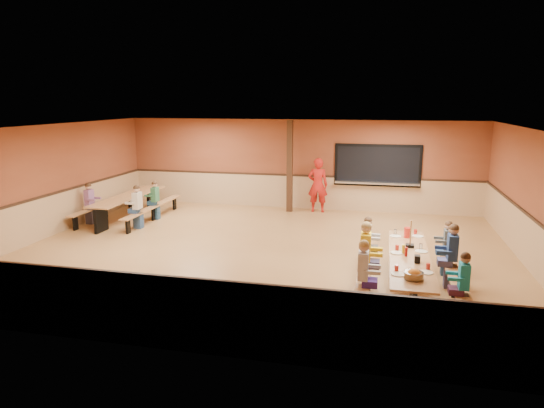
# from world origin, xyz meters

# --- Properties ---
(ground) EXTENTS (12.00, 12.00, 0.00)m
(ground) POSITION_xyz_m (0.00, 0.00, 0.00)
(ground) COLOR olive
(ground) RESTS_ON ground
(room_envelope) EXTENTS (12.04, 10.04, 3.02)m
(room_envelope) POSITION_xyz_m (0.00, 0.00, 0.69)
(room_envelope) COLOR brown
(room_envelope) RESTS_ON ground
(kitchen_pass_through) EXTENTS (2.78, 0.28, 1.38)m
(kitchen_pass_through) POSITION_xyz_m (2.60, 4.96, 1.49)
(kitchen_pass_through) COLOR black
(kitchen_pass_through) RESTS_ON ground
(structural_post) EXTENTS (0.18, 0.18, 3.00)m
(structural_post) POSITION_xyz_m (-0.20, 4.40, 1.50)
(structural_post) COLOR #311C10
(structural_post) RESTS_ON ground
(cafeteria_table_main) EXTENTS (1.91, 3.70, 0.74)m
(cafeteria_table_main) POSITION_xyz_m (3.34, -1.93, 0.53)
(cafeteria_table_main) COLOR #A46F41
(cafeteria_table_main) RESTS_ON ground
(cafeteria_table_second) EXTENTS (1.91, 3.70, 0.74)m
(cafeteria_table_second) POSITION_xyz_m (-4.87, 2.25, 0.53)
(cafeteria_table_second) COLOR #A46F41
(cafeteria_table_second) RESTS_ON ground
(seated_child_white_left) EXTENTS (0.39, 0.32, 1.25)m
(seated_child_white_left) POSITION_xyz_m (2.51, -2.91, 0.63)
(seated_child_white_left) COLOR silver
(seated_child_white_left) RESTS_ON ground
(seated_adult_yellow) EXTENTS (0.43, 0.35, 1.33)m
(seated_adult_yellow) POSITION_xyz_m (2.51, -1.90, 0.66)
(seated_adult_yellow) COLOR yellow
(seated_adult_yellow) RESTS_ON ground
(seated_child_grey_left) EXTENTS (0.35, 0.29, 1.17)m
(seated_child_grey_left) POSITION_xyz_m (2.51, -0.83, 0.59)
(seated_child_grey_left) COLOR silver
(seated_child_grey_left) RESTS_ON ground
(seated_child_teal_right) EXTENTS (0.35, 0.28, 1.17)m
(seated_child_teal_right) POSITION_xyz_m (4.16, -2.95, 0.58)
(seated_child_teal_right) COLOR teal
(seated_child_teal_right) RESTS_ON ground
(seated_child_navy_right) EXTENTS (0.40, 0.33, 1.27)m
(seated_child_navy_right) POSITION_xyz_m (4.16, -1.47, 0.64)
(seated_child_navy_right) COLOR navy
(seated_child_navy_right) RESTS_ON ground
(seated_child_char_right) EXTENTS (0.34, 0.28, 1.15)m
(seated_child_char_right) POSITION_xyz_m (4.16, -0.75, 0.58)
(seated_child_char_right) COLOR #444A4C
(seated_child_char_right) RESTS_ON ground
(seated_child_purple_sec) EXTENTS (0.37, 0.30, 1.21)m
(seated_child_purple_sec) POSITION_xyz_m (-5.69, 1.45, 0.61)
(seated_child_purple_sec) COLOR #8B5684
(seated_child_purple_sec) RESTS_ON ground
(seated_child_green_sec) EXTENTS (0.35, 0.29, 1.18)m
(seated_child_green_sec) POSITION_xyz_m (-4.04, 2.41, 0.59)
(seated_child_green_sec) COLOR #2F6743
(seated_child_green_sec) RESTS_ON ground
(seated_child_tan_sec) EXTENTS (0.38, 0.31, 1.24)m
(seated_child_tan_sec) POSITION_xyz_m (-4.04, 1.30, 0.62)
(seated_child_tan_sec) COLOR #C0B39E
(seated_child_tan_sec) RESTS_ON ground
(standing_woman) EXTENTS (0.68, 0.47, 1.79)m
(standing_woman) POSITION_xyz_m (0.71, 4.55, 0.90)
(standing_woman) COLOR #B51A14
(standing_woman) RESTS_ON ground
(punch_pitcher) EXTENTS (0.16, 0.16, 0.22)m
(punch_pitcher) POSITION_xyz_m (3.35, -0.65, 0.85)
(punch_pitcher) COLOR red
(punch_pitcher) RESTS_ON cafeteria_table_main
(chip_bowl) EXTENTS (0.32, 0.32, 0.15)m
(chip_bowl) POSITION_xyz_m (3.35, -3.18, 0.81)
(chip_bowl) COLOR #F7A227
(chip_bowl) RESTS_ON cafeteria_table_main
(napkin_dispenser) EXTENTS (0.10, 0.14, 0.13)m
(napkin_dispenser) POSITION_xyz_m (3.45, -2.29, 0.80)
(napkin_dispenser) COLOR black
(napkin_dispenser) RESTS_ON cafeteria_table_main
(condiment_mustard) EXTENTS (0.06, 0.06, 0.17)m
(condiment_mustard) POSITION_xyz_m (3.22, -1.81, 0.82)
(condiment_mustard) COLOR yellow
(condiment_mustard) RESTS_ON cafeteria_table_main
(condiment_ketchup) EXTENTS (0.06, 0.06, 0.17)m
(condiment_ketchup) POSITION_xyz_m (3.27, -1.96, 0.82)
(condiment_ketchup) COLOR #B2140F
(condiment_ketchup) RESTS_ON cafeteria_table_main
(table_paddle) EXTENTS (0.16, 0.16, 0.56)m
(table_paddle) POSITION_xyz_m (3.37, -1.36, 0.88)
(table_paddle) COLOR black
(table_paddle) RESTS_ON cafeteria_table_main
(place_settings) EXTENTS (0.65, 3.30, 0.11)m
(place_settings) POSITION_xyz_m (3.34, -1.93, 0.80)
(place_settings) COLOR beige
(place_settings) RESTS_ON cafeteria_table_main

